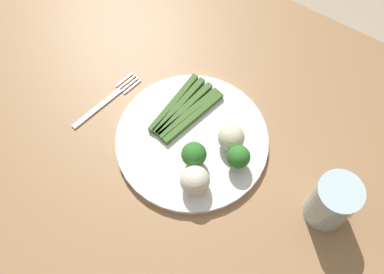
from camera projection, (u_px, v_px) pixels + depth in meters
name	position (u px, v px, depth m)	size (l,w,h in m)	color
ground_plane	(167.00, 239.00, 1.49)	(6.00, 6.00, 0.02)	#B7A88E
dining_table	(151.00, 163.00, 0.91)	(1.36, 0.94, 0.73)	#9E754C
plate	(192.00, 140.00, 0.82)	(0.29, 0.29, 0.01)	white
asparagus_bundle	(184.00, 110.00, 0.83)	(0.08, 0.16, 0.01)	#3D6626
broccoli_outer_edge	(194.00, 155.00, 0.76)	(0.04, 0.04, 0.06)	#609E3D
broccoli_left	(238.00, 157.00, 0.76)	(0.04, 0.04, 0.05)	#609E3D
cauliflower_front_left	(195.00, 180.00, 0.75)	(0.05, 0.05, 0.05)	white
cauliflower_back_right	(231.00, 138.00, 0.79)	(0.05, 0.05, 0.05)	beige
fork	(107.00, 101.00, 0.87)	(0.05, 0.17, 0.00)	silver
water_glass	(332.00, 202.00, 0.72)	(0.07, 0.07, 0.11)	silver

